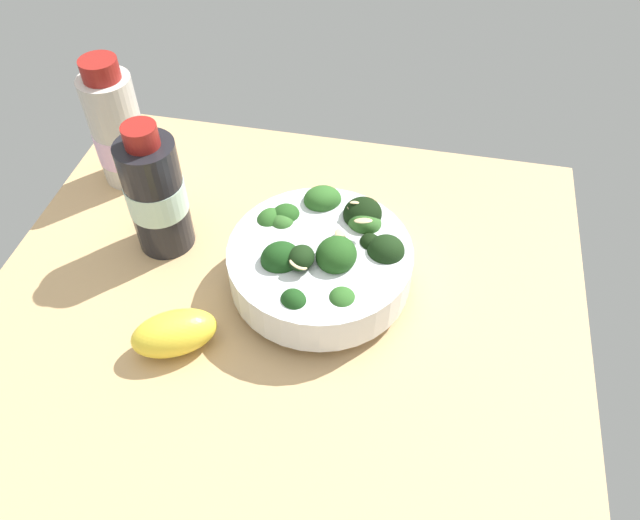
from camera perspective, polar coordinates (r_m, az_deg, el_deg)
name	(u,v)px	position (r cm, az deg, el deg)	size (l,w,h in cm)	color
ground_plane	(276,330)	(62.39, -4.07, -6.55)	(60.84, 60.84, 3.11)	tan
bowl_of_broccoli	(322,259)	(61.10, 0.16, 0.11)	(19.32, 18.30, 8.40)	white
lemon_wedge	(174,333)	(59.11, -13.38, -6.64)	(8.03, 4.42, 4.26)	yellow
bottle_tall	(156,194)	(65.61, -15.01, 5.94)	(6.15, 6.15, 15.26)	black
bottle_short	(118,130)	(75.91, -18.30, 11.42)	(6.01, 6.01, 15.61)	beige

